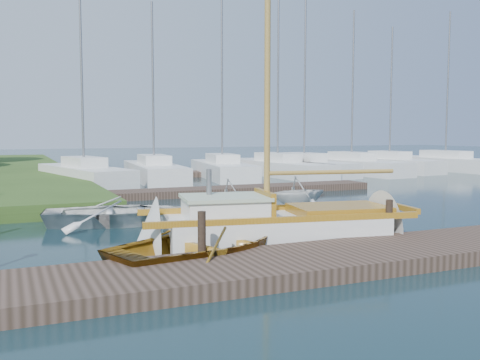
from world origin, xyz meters
name	(u,v)px	position (x,y,z in m)	size (l,w,h in m)	color
ground	(240,220)	(0.00, 0.00, 0.00)	(160.00, 160.00, 0.00)	black
near_dock	(361,256)	(0.00, -6.00, 0.15)	(18.00, 2.20, 0.30)	#33261D
far_dock	(222,191)	(2.00, 6.50, 0.15)	(14.00, 1.60, 0.30)	#33261D
pontoon	(282,171)	(10.00, 16.00, 0.15)	(30.00, 1.60, 0.30)	#33261D
mooring_post_1	(202,232)	(-3.00, -5.00, 0.70)	(0.16, 0.16, 0.80)	black
mooring_post_2	(389,217)	(1.50, -5.00, 0.70)	(0.16, 0.16, 0.80)	black
sailboat	(282,230)	(-0.57, -3.72, 0.34)	(7.38, 3.15, 9.83)	silver
dinghy	(206,239)	(-2.70, -4.44, 0.44)	(3.03, 4.24, 0.88)	#885810
tender_a	(118,209)	(-3.51, 0.67, 0.43)	(2.94, 4.12, 0.85)	silver
tender_b	(231,191)	(0.95, 2.94, 0.55)	(1.79, 2.08, 1.09)	silver
tender_d	(299,189)	(3.29, 2.16, 0.59)	(1.92, 2.22, 1.17)	silver
marina_boat_0	(84,173)	(-2.78, 13.55, 0.57)	(3.99, 8.68, 10.62)	silver
marina_boat_1	(154,170)	(1.12, 14.48, 0.56)	(2.88, 9.05, 9.72)	silver
marina_boat_2	(222,168)	(5.15, 14.32, 0.58)	(3.41, 8.61, 12.38)	silver
marina_boat_3	(278,166)	(8.82, 14.37, 0.58)	(2.88, 9.75, 12.56)	silver
marina_boat_4	(304,166)	(10.45, 13.96, 0.57)	(3.52, 8.05, 11.11)	silver
marina_boat_5	(351,165)	(14.00, 14.01, 0.56)	(3.06, 9.15, 10.33)	silver
marina_boat_6	(389,163)	(17.35, 14.38, 0.56)	(3.21, 7.87, 9.63)	silver
marina_boat_7	(445,162)	(21.77, 13.81, 0.56)	(2.77, 10.14, 10.90)	silver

